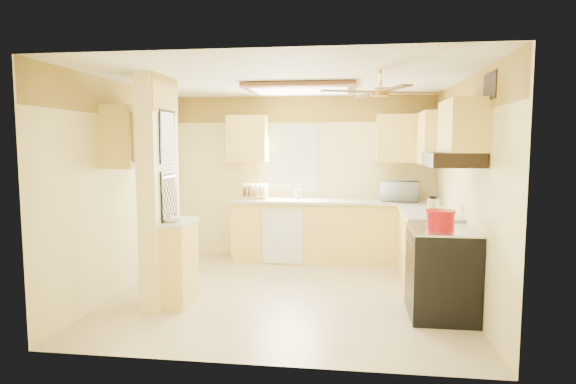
# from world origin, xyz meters

# --- Properties ---
(floor) EXTENTS (4.00, 4.00, 0.00)m
(floor) POSITION_xyz_m (0.00, 0.00, 0.00)
(floor) COLOR beige
(floor) RESTS_ON ground
(ceiling) EXTENTS (4.00, 4.00, 0.00)m
(ceiling) POSITION_xyz_m (0.00, 0.00, 2.50)
(ceiling) COLOR white
(ceiling) RESTS_ON wall_back
(wall_back) EXTENTS (4.00, 0.00, 4.00)m
(wall_back) POSITION_xyz_m (0.00, 1.90, 1.25)
(wall_back) COLOR #FFEE9B
(wall_back) RESTS_ON floor
(wall_front) EXTENTS (4.00, 0.00, 4.00)m
(wall_front) POSITION_xyz_m (0.00, -1.90, 1.25)
(wall_front) COLOR #FFEE9B
(wall_front) RESTS_ON floor
(wall_left) EXTENTS (0.00, 3.80, 3.80)m
(wall_left) POSITION_xyz_m (-2.00, 0.00, 1.25)
(wall_left) COLOR #FFEE9B
(wall_left) RESTS_ON floor
(wall_right) EXTENTS (0.00, 3.80, 3.80)m
(wall_right) POSITION_xyz_m (2.00, 0.00, 1.25)
(wall_right) COLOR #FFEE9B
(wall_right) RESTS_ON floor
(wallpaper_border) EXTENTS (4.00, 0.02, 0.40)m
(wallpaper_border) POSITION_xyz_m (0.00, 1.88, 2.30)
(wallpaper_border) COLOR gold
(wallpaper_border) RESTS_ON wall_back
(partition_column) EXTENTS (0.20, 0.70, 2.50)m
(partition_column) POSITION_xyz_m (-1.35, -0.55, 1.25)
(partition_column) COLOR #FFEE9B
(partition_column) RESTS_ON floor
(partition_ledge) EXTENTS (0.25, 0.55, 0.90)m
(partition_ledge) POSITION_xyz_m (-1.13, -0.55, 0.45)
(partition_ledge) COLOR #FEDE6F
(partition_ledge) RESTS_ON floor
(ledge_top) EXTENTS (0.28, 0.58, 0.04)m
(ledge_top) POSITION_xyz_m (-1.13, -0.55, 0.92)
(ledge_top) COLOR silver
(ledge_top) RESTS_ON partition_ledge
(lower_cabinets_back) EXTENTS (3.00, 0.60, 0.90)m
(lower_cabinets_back) POSITION_xyz_m (0.50, 1.60, 0.45)
(lower_cabinets_back) COLOR #FEDE6F
(lower_cabinets_back) RESTS_ON floor
(lower_cabinets_right) EXTENTS (0.60, 1.40, 0.90)m
(lower_cabinets_right) POSITION_xyz_m (1.70, 0.60, 0.45)
(lower_cabinets_right) COLOR #FEDE6F
(lower_cabinets_right) RESTS_ON floor
(countertop_back) EXTENTS (3.04, 0.64, 0.04)m
(countertop_back) POSITION_xyz_m (0.50, 1.59, 0.92)
(countertop_back) COLOR silver
(countertop_back) RESTS_ON lower_cabinets_back
(countertop_right) EXTENTS (0.64, 1.44, 0.04)m
(countertop_right) POSITION_xyz_m (1.69, 0.60, 0.92)
(countertop_right) COLOR silver
(countertop_right) RESTS_ON lower_cabinets_right
(dishwasher_panel) EXTENTS (0.58, 0.02, 0.80)m
(dishwasher_panel) POSITION_xyz_m (-0.25, 1.29, 0.43)
(dishwasher_panel) COLOR white
(dishwasher_panel) RESTS_ON lower_cabinets_back
(window) EXTENTS (0.92, 0.02, 1.02)m
(window) POSITION_xyz_m (-0.25, 1.89, 1.55)
(window) COLOR white
(window) RESTS_ON wall_back
(upper_cab_back_left) EXTENTS (0.60, 0.35, 0.70)m
(upper_cab_back_left) POSITION_xyz_m (-0.85, 1.72, 1.85)
(upper_cab_back_left) COLOR #FEDE6F
(upper_cab_back_left) RESTS_ON wall_back
(upper_cab_back_right) EXTENTS (0.90, 0.35, 0.70)m
(upper_cab_back_right) POSITION_xyz_m (1.55, 1.72, 1.85)
(upper_cab_back_right) COLOR #FEDE6F
(upper_cab_back_right) RESTS_ON wall_back
(upper_cab_right) EXTENTS (0.35, 1.00, 0.70)m
(upper_cab_right) POSITION_xyz_m (1.82, 1.25, 1.85)
(upper_cab_right) COLOR #FEDE6F
(upper_cab_right) RESTS_ON wall_right
(upper_cab_left_wall) EXTENTS (0.35, 0.75, 0.70)m
(upper_cab_left_wall) POSITION_xyz_m (-1.82, -0.25, 1.85)
(upper_cab_left_wall) COLOR #FEDE6F
(upper_cab_left_wall) RESTS_ON wall_left
(upper_cab_over_stove) EXTENTS (0.35, 0.76, 0.52)m
(upper_cab_over_stove) POSITION_xyz_m (1.82, -0.55, 1.95)
(upper_cab_over_stove) COLOR #FEDE6F
(upper_cab_over_stove) RESTS_ON wall_right
(stove) EXTENTS (0.68, 0.77, 0.92)m
(stove) POSITION_xyz_m (1.67, -0.55, 0.46)
(stove) COLOR black
(stove) RESTS_ON floor
(range_hood) EXTENTS (0.50, 0.76, 0.14)m
(range_hood) POSITION_xyz_m (1.74, -0.55, 1.62)
(range_hood) COLOR black
(range_hood) RESTS_ON upper_cab_over_stove
(poster_menu) EXTENTS (0.02, 0.42, 0.57)m
(poster_menu) POSITION_xyz_m (-1.24, -0.55, 1.85)
(poster_menu) COLOR black
(poster_menu) RESTS_ON partition_column
(poster_nashville) EXTENTS (0.02, 0.42, 0.57)m
(poster_nashville) POSITION_xyz_m (-1.24, -0.55, 1.20)
(poster_nashville) COLOR black
(poster_nashville) RESTS_ON partition_column
(ceiling_light_panel) EXTENTS (1.35, 0.95, 0.06)m
(ceiling_light_panel) POSITION_xyz_m (0.10, 0.50, 2.46)
(ceiling_light_panel) COLOR brown
(ceiling_light_panel) RESTS_ON ceiling
(ceiling_fan) EXTENTS (1.15, 1.15, 0.26)m
(ceiling_fan) POSITION_xyz_m (1.00, -0.70, 2.29)
(ceiling_fan) COLOR gold
(ceiling_fan) RESTS_ON ceiling
(vent_grate) EXTENTS (0.02, 0.40, 0.25)m
(vent_grate) POSITION_xyz_m (1.98, -0.90, 2.30)
(vent_grate) COLOR black
(vent_grate) RESTS_ON wall_right
(microwave) EXTENTS (0.59, 0.44, 0.30)m
(microwave) POSITION_xyz_m (1.45, 1.58, 1.09)
(microwave) COLOR white
(microwave) RESTS_ON countertop_back
(bowl) EXTENTS (0.25, 0.25, 0.05)m
(bowl) POSITION_xyz_m (-1.16, -0.65, 0.97)
(bowl) COLOR white
(bowl) RESTS_ON ledge_top
(dutch_oven) EXTENTS (0.29, 0.29, 0.20)m
(dutch_oven) POSITION_xyz_m (1.63, -0.59, 1.01)
(dutch_oven) COLOR #B20A12
(dutch_oven) RESTS_ON stove
(kettle) EXTENTS (0.14, 0.14, 0.21)m
(kettle) POSITION_xyz_m (1.71, 0.33, 1.04)
(kettle) COLOR silver
(kettle) RESTS_ON countertop_right
(dish_rack) EXTENTS (0.40, 0.31, 0.22)m
(dish_rack) POSITION_xyz_m (-0.73, 1.62, 1.02)
(dish_rack) COLOR tan
(dish_rack) RESTS_ON countertop_back
(utensil_crock) EXTENTS (0.10, 0.10, 0.21)m
(utensil_crock) POSITION_xyz_m (-0.07, 1.71, 1.01)
(utensil_crock) COLOR white
(utensil_crock) RESTS_ON countertop_back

